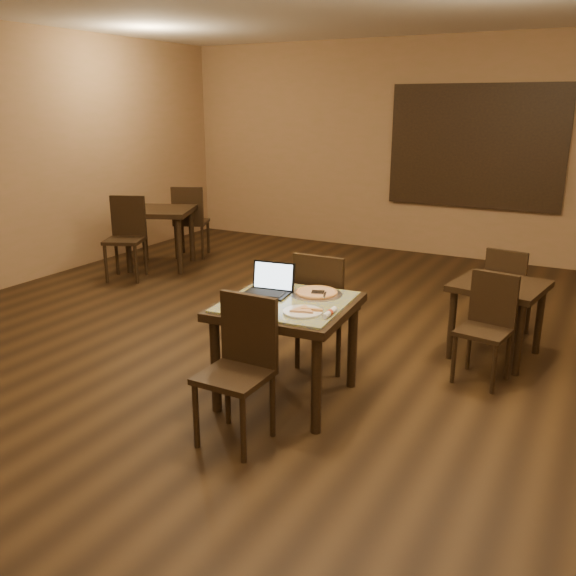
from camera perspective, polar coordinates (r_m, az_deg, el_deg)
The scene contains 19 objects.
ground at distance 4.79m, azimuth -3.26°, elevation -9.33°, with size 10.00×10.00×0.00m, color black.
wall_back at distance 8.96m, azimuth 13.94°, elevation 12.49°, with size 8.00×0.02×3.00m, color #8F6849.
mural at distance 8.81m, azimuth 17.11°, elevation 12.51°, with size 2.34×0.05×1.64m.
tiled_table at distance 4.38m, azimuth -0.12°, elevation -2.50°, with size 0.99×0.99×0.76m.
chair_main_near at distance 3.93m, azimuth -4.43°, elevation -6.78°, with size 0.42×0.42×0.96m.
chair_main_far at distance 4.93m, azimuth 3.30°, elevation -1.55°, with size 0.43×0.43×0.99m.
laptop at distance 4.51m, azimuth -1.73°, elevation 0.22°, with size 0.36×0.30×0.22m.
plate at distance 4.10m, azimuth 1.39°, elevation -2.25°, with size 0.27×0.27×0.01m, color white.
pizza_slice at distance 4.09m, azimuth 1.39°, elevation -2.06°, with size 0.19×0.19×0.02m, color beige, non-canonical shape.
pizza_pan at distance 4.50m, azimuth 2.68°, elevation -0.56°, with size 0.38×0.38×0.01m, color silver.
pizza_whole at distance 4.50m, azimuth 2.69°, elevation -0.40°, with size 0.31×0.31×0.02m.
spatula at distance 4.47m, azimuth 2.81°, elevation -0.38°, with size 0.09×0.22×0.01m, color silver.
napkin_roll at distance 4.05m, azimuth 3.91°, elevation -2.32°, with size 0.04×0.18×0.04m.
other_table_a at distance 5.47m, azimuth 19.12°, elevation -0.68°, with size 0.80×0.80×0.66m.
other_table_a_chair_near at distance 5.02m, azimuth 18.18°, elevation -2.95°, with size 0.42×0.42×0.86m.
other_table_a_chair_far at distance 5.97m, azimuth 19.78°, elevation 0.00°, with size 0.42×0.42×0.86m.
other_table_b at distance 8.27m, azimuth -11.91°, elevation 6.36°, with size 1.10×1.10×0.79m.
other_table_b_chair_near at distance 7.87m, azimuth -14.87°, elevation 5.04°, with size 0.58×0.58×1.02m.
other_table_b_chair_far at distance 8.72m, azimuth -9.16°, elevation 6.51°, with size 0.58×0.58×1.02m.
Camera 1 is at (2.28, -3.65, 2.12)m, focal length 38.00 mm.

